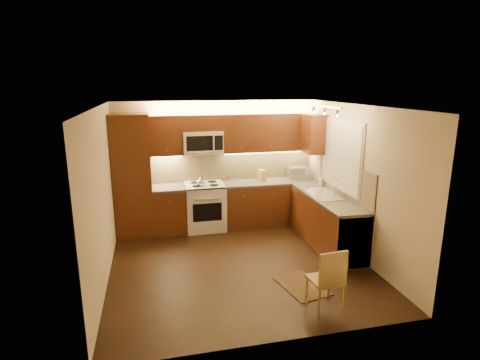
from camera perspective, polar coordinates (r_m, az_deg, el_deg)
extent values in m
cube|color=black|center=(6.40, -0.21, -12.19)|extent=(4.00, 4.00, 0.01)
cube|color=beige|center=(5.75, -0.23, 10.77)|extent=(4.00, 4.00, 0.01)
cube|color=#C5B290|center=(7.86, -3.44, 2.43)|extent=(4.00, 0.01, 2.50)
cube|color=#C5B290|center=(4.13, 6.00, -8.48)|extent=(4.00, 0.01, 2.50)
cube|color=#C5B290|center=(5.86, -19.67, -2.41)|extent=(0.01, 4.00, 2.50)
cube|color=#C5B290|center=(6.67, 16.78, -0.25)|extent=(0.01, 4.00, 2.50)
cube|color=#4E2B10|center=(7.50, -15.57, 0.58)|extent=(0.70, 0.60, 2.30)
cube|color=#4E2B10|center=(7.69, -10.29, -4.38)|extent=(0.62, 0.60, 0.86)
cube|color=#353330|center=(7.56, -10.44, -1.14)|extent=(0.62, 0.60, 0.04)
cube|color=#4E2B10|center=(8.02, 4.36, -3.40)|extent=(1.92, 0.60, 0.86)
cube|color=#353330|center=(7.90, 4.42, -0.29)|extent=(1.92, 0.60, 0.04)
cube|color=#4E2B10|center=(7.11, 12.62, -6.03)|extent=(0.60, 2.00, 0.86)
cube|color=#353330|center=(6.97, 12.81, -2.55)|extent=(0.60, 2.00, 0.04)
cube|color=silver|center=(6.53, 15.26, -8.03)|extent=(0.58, 0.60, 0.84)
cube|color=tan|center=(7.93, -0.93, 2.18)|extent=(3.30, 0.02, 0.60)
cube|color=tan|center=(7.02, 15.09, 0.13)|extent=(0.02, 2.00, 0.60)
cube|color=#4E2B10|center=(7.49, -10.82, 6.48)|extent=(0.62, 0.35, 0.75)
cube|color=#4E2B10|center=(7.83, 4.28, 7.00)|extent=(1.92, 0.35, 0.75)
cube|color=#4E2B10|center=(7.52, -5.59, 8.38)|extent=(0.76, 0.35, 0.31)
cube|color=#4E2B10|center=(7.71, 10.85, 6.69)|extent=(0.35, 0.50, 0.75)
cube|color=silver|center=(7.06, 14.69, 3.57)|extent=(0.03, 1.44, 1.24)
cube|color=silver|center=(7.06, 14.55, 3.56)|extent=(0.02, 1.36, 1.16)
cube|color=silver|center=(6.64, 12.37, 10.54)|extent=(0.04, 1.20, 0.03)
cube|color=silver|center=(8.12, 8.53, 1.06)|extent=(0.44, 0.34, 0.25)
cube|color=#A8824C|center=(7.86, 3.21, 0.69)|extent=(0.17, 0.20, 0.23)
cylinder|color=silver|center=(7.90, -2.34, 0.27)|extent=(0.05, 0.05, 0.10)
cylinder|color=brown|center=(7.91, -1.69, 0.26)|extent=(0.05, 0.05, 0.09)
cylinder|color=silver|center=(7.82, -0.93, 0.11)|extent=(0.05, 0.05, 0.10)
cylinder|color=#A67431|center=(7.90, -2.07, 0.28)|extent=(0.05, 0.05, 0.10)
imported|color=silver|center=(7.74, 11.93, -0.01)|extent=(0.11, 0.11, 0.18)
cube|color=black|center=(5.83, 9.06, -15.07)|extent=(0.68, 0.89, 0.01)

